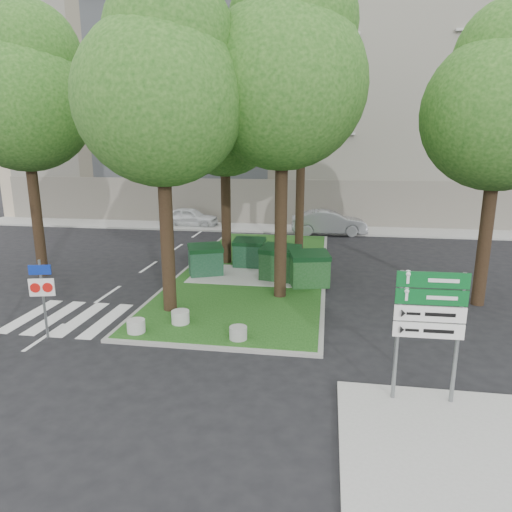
% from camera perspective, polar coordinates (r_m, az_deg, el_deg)
% --- Properties ---
extents(ground, '(120.00, 120.00, 0.00)m').
position_cam_1_polar(ground, '(13.16, -8.02, -11.22)').
color(ground, black).
rests_on(ground, ground).
extents(median_island, '(6.00, 16.00, 0.12)m').
position_cam_1_polar(median_island, '(20.37, -0.16, -1.79)').
color(median_island, '#184112').
rests_on(median_island, ground).
extents(median_kerb, '(6.30, 16.30, 0.10)m').
position_cam_1_polar(median_kerb, '(20.38, -0.16, -1.82)').
color(median_kerb, gray).
rests_on(median_kerb, ground).
extents(sidewalk_corner, '(5.00, 4.00, 0.12)m').
position_cam_1_polar(sidewalk_corner, '(10.01, 25.81, -20.87)').
color(sidewalk_corner, '#999993').
rests_on(sidewalk_corner, ground).
extents(building_sidewalk, '(42.00, 3.00, 0.12)m').
position_cam_1_polar(building_sidewalk, '(30.59, 2.05, 3.47)').
color(building_sidewalk, '#999993').
rests_on(building_sidewalk, ground).
extents(zebra_crossing, '(5.00, 3.00, 0.01)m').
position_cam_1_polar(zebra_crossing, '(15.83, -19.61, -7.48)').
color(zebra_crossing, silver).
rests_on(zebra_crossing, ground).
extents(apartment_building, '(41.00, 12.00, 16.00)m').
position_cam_1_polar(apartment_building, '(37.63, 3.62, 17.52)').
color(apartment_building, tan).
rests_on(apartment_building, ground).
extents(tree_median_near_left, '(5.20, 5.20, 10.53)m').
position_cam_1_polar(tree_median_near_left, '(14.92, -11.52, 20.40)').
color(tree_median_near_left, black).
rests_on(tree_median_near_left, ground).
extents(tree_median_near_right, '(5.60, 5.60, 11.46)m').
position_cam_1_polar(tree_median_near_right, '(16.20, 3.74, 22.47)').
color(tree_median_near_right, black).
rests_on(tree_median_near_right, ground).
extents(tree_median_mid, '(4.80, 4.80, 9.99)m').
position_cam_1_polar(tree_median_mid, '(20.98, -3.68, 17.71)').
color(tree_median_mid, black).
rests_on(tree_median_mid, ground).
extents(tree_median_far, '(5.80, 5.80, 11.93)m').
position_cam_1_polar(tree_median_far, '(23.64, 6.08, 20.49)').
color(tree_median_far, black).
rests_on(tree_median_far, ground).
extents(tree_street_left, '(5.40, 5.40, 11.00)m').
position_cam_1_polar(tree_street_left, '(21.29, -26.91, 18.09)').
color(tree_street_left, black).
rests_on(tree_street_left, ground).
extents(tree_street_right, '(5.00, 5.00, 10.06)m').
position_cam_1_polar(tree_street_right, '(17.38, 28.64, 16.97)').
color(tree_street_right, black).
rests_on(tree_street_right, ground).
extents(dumpster_a, '(1.70, 1.47, 1.32)m').
position_cam_1_polar(dumpster_a, '(19.47, -6.31, -0.50)').
color(dumpster_a, '#0E341D').
rests_on(dumpster_a, median_island).
extents(dumpster_b, '(1.44, 1.03, 1.30)m').
position_cam_1_polar(dumpster_b, '(20.70, -0.84, 0.41)').
color(dumpster_b, '#103920').
rests_on(dumpster_b, median_island).
extents(dumpster_c, '(1.75, 1.42, 1.43)m').
position_cam_1_polar(dumpster_c, '(18.68, 3.03, -0.88)').
color(dumpster_c, black).
rests_on(dumpster_c, median_island).
extents(dumpster_d, '(1.71, 1.39, 1.39)m').
position_cam_1_polar(dumpster_d, '(17.96, 6.69, -1.63)').
color(dumpster_d, '#123B14').
rests_on(dumpster_d, median_island).
extents(bollard_left, '(0.53, 0.53, 0.38)m').
position_cam_1_polar(bollard_left, '(14.08, -14.76, -8.46)').
color(bollard_left, '#A7A6A2').
rests_on(bollard_left, median_island).
extents(bollard_right, '(0.51, 0.51, 0.36)m').
position_cam_1_polar(bollard_right, '(13.20, -2.24, -9.58)').
color(bollard_right, gray).
rests_on(bollard_right, median_island).
extents(bollard_mid, '(0.56, 0.56, 0.40)m').
position_cam_1_polar(bollard_mid, '(14.47, -9.43, -7.53)').
color(bollard_mid, '#A3A49E').
rests_on(bollard_mid, median_island).
extents(litter_bin, '(0.40, 0.40, 0.70)m').
position_cam_1_polar(litter_bin, '(20.10, 7.50, -0.92)').
color(litter_bin, '#B8C917').
rests_on(litter_bin, median_island).
extents(traffic_sign_pole, '(0.70, 0.21, 2.37)m').
position_cam_1_polar(traffic_sign_pole, '(14.44, -25.15, -3.70)').
color(traffic_sign_pole, slate).
rests_on(traffic_sign_pole, ground).
extents(directional_sign, '(1.45, 0.12, 2.89)m').
position_cam_1_polar(directional_sign, '(10.24, 20.84, -7.08)').
color(directional_sign, slate).
rests_on(directional_sign, sidewalk_corner).
extents(car_white, '(3.96, 1.75, 1.33)m').
position_cam_1_polar(car_white, '(31.80, -8.27, 4.84)').
color(car_white, white).
rests_on(car_white, ground).
extents(car_silver, '(4.80, 2.09, 1.53)m').
position_cam_1_polar(car_silver, '(29.00, 9.09, 4.16)').
color(car_silver, gray).
rests_on(car_silver, ground).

